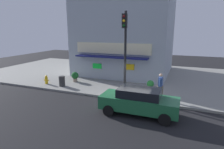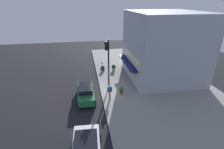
{
  "view_description": "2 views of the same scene",
  "coord_description": "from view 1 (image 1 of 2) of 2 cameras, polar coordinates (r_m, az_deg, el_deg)",
  "views": [
    {
      "loc": [
        3.32,
        -11.85,
        4.79
      ],
      "look_at": [
        -1.82,
        1.36,
        1.45
      ],
      "focal_mm": 30.6,
      "sensor_mm": 36.0,
      "label": 1
    },
    {
      "loc": [
        17.08,
        -1.6,
        10.0
      ],
      "look_at": [
        -1.77,
        1.66,
        1.39
      ],
      "focal_mm": 26.8,
      "sensor_mm": 36.0,
      "label": 2
    }
  ],
  "objects": [
    {
      "name": "potted_plant_by_doorway",
      "position": [
        17.67,
        -10.99,
        -0.48
      ],
      "size": [
        0.64,
        0.64,
        0.9
      ],
      "color": "gray",
      "rests_on": "sidewalk"
    },
    {
      "name": "parked_car_green",
      "position": [
        11.12,
        8.06,
        -7.88
      ],
      "size": [
        4.41,
        1.89,
        1.55
      ],
      "color": "#1E6038",
      "rests_on": "ground_plane"
    },
    {
      "name": "ground_plane",
      "position": [
        13.2,
        5.28,
        -8.09
      ],
      "size": [
        53.5,
        53.5,
        0.0
      ],
      "primitive_type": "plane",
      "color": "black"
    },
    {
      "name": "potted_plant_by_window",
      "position": [
        14.87,
        11.37,
        -3.15
      ],
      "size": [
        0.54,
        0.54,
        0.88
      ],
      "color": "brown",
      "rests_on": "sidewalk"
    },
    {
      "name": "sidewalk",
      "position": [
        19.68,
        10.93,
        -0.85
      ],
      "size": [
        35.66,
        13.95,
        0.16
      ],
      "primitive_type": "cube",
      "color": "gray",
      "rests_on": "ground_plane"
    },
    {
      "name": "fire_hydrant",
      "position": [
        17.66,
        -19.03,
        -1.47
      ],
      "size": [
        0.5,
        0.26,
        0.77
      ],
      "color": "gold",
      "rests_on": "sidewalk"
    },
    {
      "name": "pedestrian",
      "position": [
        13.22,
        14.25,
        -3.19
      ],
      "size": [
        0.42,
        0.53,
        1.81
      ],
      "color": "brown",
      "rests_on": "sidewalk"
    },
    {
      "name": "trash_can",
      "position": [
        16.56,
        -14.73,
        -1.94
      ],
      "size": [
        0.5,
        0.5,
        0.85
      ],
      "primitive_type": "cylinder",
      "color": "#2D2D2D",
      "rests_on": "sidewalk"
    },
    {
      "name": "traffic_light",
      "position": [
        13.47,
        3.89,
        9.39
      ],
      "size": [
        0.32,
        0.58,
        5.88
      ],
      "color": "black",
      "rests_on": "sidewalk"
    },
    {
      "name": "corner_building",
      "position": [
        21.45,
        4.36,
        12.23
      ],
      "size": [
        9.39,
        9.49,
        8.55
      ],
      "color": "#9EA8B2",
      "rests_on": "sidewalk"
    }
  ]
}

